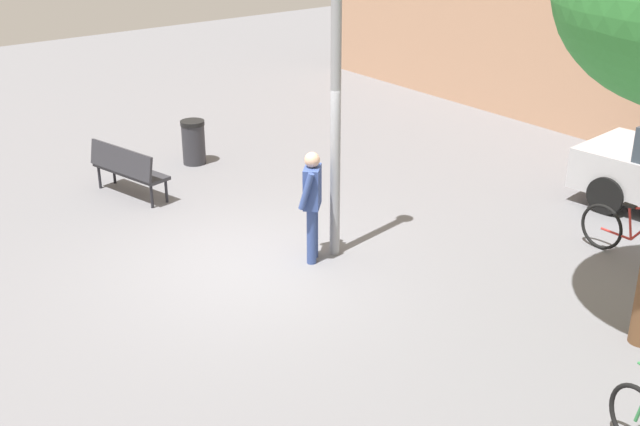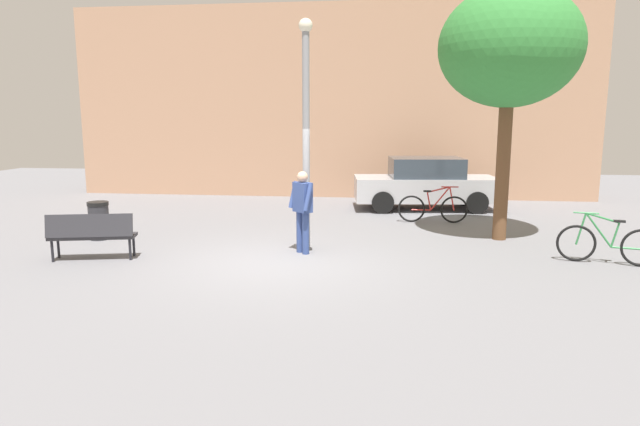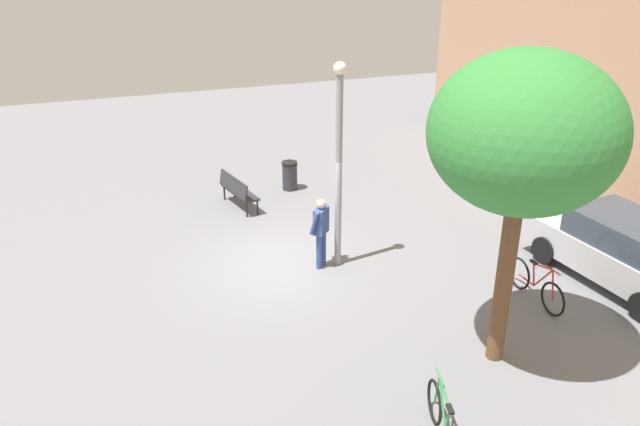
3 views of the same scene
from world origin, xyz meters
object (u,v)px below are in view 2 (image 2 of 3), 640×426
park_bench (91,232)px  bicycle_green (608,244)px  person_by_lamppost (302,206)px  lamppost (306,122)px  bicycle_red (433,208)px  trash_bin (99,220)px  plaza_tree (510,48)px  parked_car_silver (425,183)px

park_bench → bicycle_green: (9.77, 0.92, -0.16)m
person_by_lamppost → lamppost: bearing=87.1°
lamppost → park_bench: (-3.97, -1.46, -2.08)m
bicycle_red → trash_bin: (-7.66, -2.98, 0.05)m
lamppost → plaza_tree: plaza_tree is taller
park_bench → bicycle_red: (6.83, 4.75, -0.16)m
park_bench → trash_bin: bearing=115.0°
plaza_tree → trash_bin: bearing=-172.9°
bicycle_red → lamppost: bearing=-131.1°
bicycle_red → trash_bin: size_ratio=2.11×
bicycle_green → person_by_lamppost: bearing=178.7°
lamppost → person_by_lamppost: bearing=-92.9°
person_by_lamppost → bicycle_green: (5.82, -0.13, -0.58)m
park_bench → trash_bin: park_bench is taller
plaza_tree → parked_car_silver: bearing=109.2°
person_by_lamppost → trash_bin: size_ratio=1.95×
lamppost → parked_car_silver: (2.79, 5.49, -1.85)m
park_bench → bicycle_green: bicycle_green is taller
lamppost → parked_car_silver: lamppost is taller
park_bench → bicycle_red: bearing=34.8°
park_bench → parked_car_silver: 9.70m
trash_bin → parked_car_silver: bearing=34.3°
lamppost → trash_bin: bearing=176.3°
person_by_lamppost → parked_car_silver: person_by_lamppost is taller
park_bench → parked_car_silver: parked_car_silver is taller
lamppost → bicycle_red: (2.87, 3.29, -2.24)m
person_by_lamppost → bicycle_green: bearing=-1.3°
parked_car_silver → trash_bin: size_ratio=5.08×
person_by_lamppost → trash_bin: bearing=171.5°
lamppost → park_bench: 4.71m
plaza_tree → bicycle_green: plaza_tree is taller
plaza_tree → bicycle_red: plaza_tree is taller
person_by_lamppost → park_bench: person_by_lamppost is taller
trash_bin → lamppost: bearing=-3.7°
park_bench → trash_bin: size_ratio=1.94×
trash_bin → plaza_tree: bearing=7.1°
person_by_lamppost → park_bench: (-3.95, -1.05, -0.42)m
lamppost → bicycle_green: (5.80, -0.53, -2.24)m
person_by_lamppost → bicycle_green: 5.85m
person_by_lamppost → bicycle_red: (2.89, 3.69, -0.58)m
plaza_tree → trash_bin: 9.82m
plaza_tree → parked_car_silver: 5.49m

